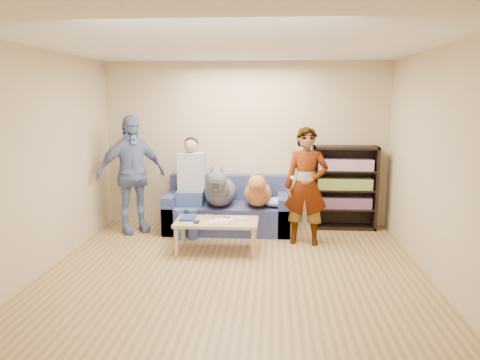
# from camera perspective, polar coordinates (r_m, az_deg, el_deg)

# --- Properties ---
(ground) EXTENTS (5.00, 5.00, 0.00)m
(ground) POSITION_cam_1_polar(r_m,az_deg,el_deg) (5.37, -0.93, -12.31)
(ground) COLOR olive
(ground) RESTS_ON ground
(ceiling) EXTENTS (5.00, 5.00, 0.00)m
(ceiling) POSITION_cam_1_polar(r_m,az_deg,el_deg) (4.99, -1.02, 16.45)
(ceiling) COLOR white
(ceiling) RESTS_ON ground
(wall_back) EXTENTS (4.50, 0.00, 4.50)m
(wall_back) POSITION_cam_1_polar(r_m,az_deg,el_deg) (7.49, 0.71, 4.38)
(wall_back) COLOR tan
(wall_back) RESTS_ON ground
(wall_front) EXTENTS (4.50, 0.00, 4.50)m
(wall_front) POSITION_cam_1_polar(r_m,az_deg,el_deg) (2.59, -5.85, -6.69)
(wall_front) COLOR tan
(wall_front) RESTS_ON ground
(wall_left) EXTENTS (0.00, 5.00, 5.00)m
(wall_left) POSITION_cam_1_polar(r_m,az_deg,el_deg) (5.68, -24.24, 1.64)
(wall_left) COLOR tan
(wall_left) RESTS_ON ground
(wall_right) EXTENTS (0.00, 5.00, 5.00)m
(wall_right) POSITION_cam_1_polar(r_m,az_deg,el_deg) (5.32, 23.95, 1.15)
(wall_right) COLOR tan
(wall_right) RESTS_ON ground
(blanket) EXTENTS (0.39, 0.33, 0.13)m
(blanket) POSITION_cam_1_polar(r_m,az_deg,el_deg) (7.03, 4.49, -2.70)
(blanket) COLOR #B8B7BD
(blanket) RESTS_ON sofa
(person_standing_right) EXTENTS (0.65, 0.47, 1.64)m
(person_standing_right) POSITION_cam_1_polar(r_m,az_deg,el_deg) (6.57, 8.07, -0.76)
(person_standing_right) COLOR gray
(person_standing_right) RESTS_ON ground
(person_standing_left) EXTENTS (1.11, 0.96, 1.79)m
(person_standing_left) POSITION_cam_1_polar(r_m,az_deg,el_deg) (7.26, -13.11, 0.69)
(person_standing_left) COLOR #7A8EC3
(person_standing_left) RESTS_ON ground
(held_controller) EXTENTS (0.06, 0.12, 0.03)m
(held_controller) POSITION_cam_1_polar(r_m,az_deg,el_deg) (6.33, 6.42, 0.29)
(held_controller) COLOR white
(held_controller) RESTS_ON person_standing_right
(notebook_blue) EXTENTS (0.20, 0.26, 0.03)m
(notebook_blue) POSITION_cam_1_polar(r_m,az_deg,el_deg) (6.37, -6.39, -4.64)
(notebook_blue) COLOR navy
(notebook_blue) RESTS_ON coffee_table
(papers) EXTENTS (0.26, 0.20, 0.02)m
(papers) POSITION_cam_1_polar(r_m,az_deg,el_deg) (6.17, -2.51, -5.14)
(papers) COLOR beige
(papers) RESTS_ON coffee_table
(magazine) EXTENTS (0.22, 0.17, 0.01)m
(magazine) POSITION_cam_1_polar(r_m,az_deg,el_deg) (6.18, -2.22, -4.98)
(magazine) COLOR beige
(magazine) RESTS_ON coffee_table
(camera_silver) EXTENTS (0.11, 0.06, 0.05)m
(camera_silver) POSITION_cam_1_polar(r_m,az_deg,el_deg) (6.39, -3.81, -4.44)
(camera_silver) COLOR #BABBBF
(camera_silver) RESTS_ON coffee_table
(controller_a) EXTENTS (0.04, 0.13, 0.03)m
(controller_a) POSITION_cam_1_polar(r_m,az_deg,el_deg) (6.33, -0.23, -4.64)
(controller_a) COLOR white
(controller_a) RESTS_ON coffee_table
(controller_b) EXTENTS (0.09, 0.06, 0.03)m
(controller_b) POSITION_cam_1_polar(r_m,az_deg,el_deg) (6.25, 0.45, -4.84)
(controller_b) COLOR silver
(controller_b) RESTS_ON coffee_table
(headphone_cup_a) EXTENTS (0.07, 0.07, 0.02)m
(headphone_cup_a) POSITION_cam_1_polar(r_m,az_deg,el_deg) (6.23, -1.05, -4.96)
(headphone_cup_a) COLOR silver
(headphone_cup_a) RESTS_ON coffee_table
(headphone_cup_b) EXTENTS (0.07, 0.07, 0.02)m
(headphone_cup_b) POSITION_cam_1_polar(r_m,az_deg,el_deg) (6.30, -0.99, -4.77)
(headphone_cup_b) COLOR white
(headphone_cup_b) RESTS_ON coffee_table
(pen_orange) EXTENTS (0.13, 0.06, 0.01)m
(pen_orange) POSITION_cam_1_polar(r_m,az_deg,el_deg) (6.12, -3.23, -5.30)
(pen_orange) COLOR orange
(pen_orange) RESTS_ON coffee_table
(pen_black) EXTENTS (0.13, 0.08, 0.01)m
(pen_black) POSITION_cam_1_polar(r_m,az_deg,el_deg) (6.43, -1.61, -4.53)
(pen_black) COLOR black
(pen_black) RESTS_ON coffee_table
(wallet) EXTENTS (0.07, 0.12, 0.02)m
(wallet) POSITION_cam_1_polar(r_m,az_deg,el_deg) (6.19, -5.31, -5.12)
(wallet) COLOR black
(wallet) RESTS_ON coffee_table
(sofa) EXTENTS (1.90, 0.85, 0.82)m
(sofa) POSITION_cam_1_polar(r_m,az_deg,el_deg) (7.29, -1.46, -3.92)
(sofa) COLOR #515B93
(sofa) RESTS_ON ground
(person_seated) EXTENTS (0.40, 0.73, 1.47)m
(person_seated) POSITION_cam_1_polar(r_m,az_deg,el_deg) (7.14, -6.07, -0.24)
(person_seated) COLOR #3F5D8C
(person_seated) RESTS_ON sofa
(dog_gray) EXTENTS (0.47, 1.28, 0.67)m
(dog_gray) POSITION_cam_1_polar(r_m,az_deg,el_deg) (7.03, -2.46, -1.25)
(dog_gray) COLOR #484A52
(dog_gray) RESTS_ON sofa
(dog_tan) EXTENTS (0.41, 1.17, 0.60)m
(dog_tan) POSITION_cam_1_polar(r_m,az_deg,el_deg) (7.01, 2.17, -1.50)
(dog_tan) COLOR #C6793C
(dog_tan) RESTS_ON sofa
(coffee_table) EXTENTS (1.10, 0.60, 0.42)m
(coffee_table) POSITION_cam_1_polar(r_m,az_deg,el_deg) (6.28, -2.86, -5.37)
(coffee_table) COLOR tan
(coffee_table) RESTS_ON ground
(bookshelf) EXTENTS (1.00, 0.34, 1.30)m
(bookshelf) POSITION_cam_1_polar(r_m,az_deg,el_deg) (7.49, 12.55, -0.68)
(bookshelf) COLOR black
(bookshelf) RESTS_ON ground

